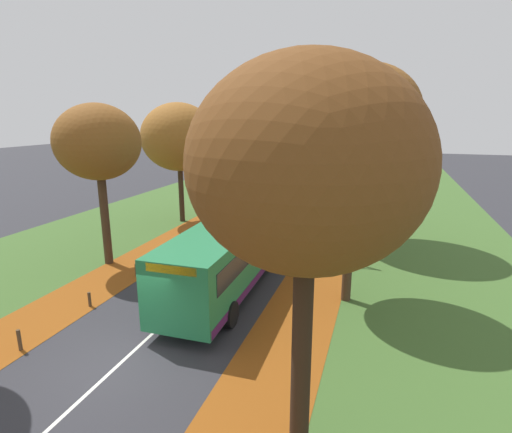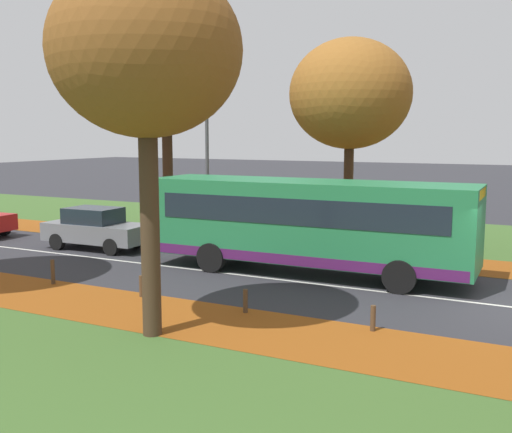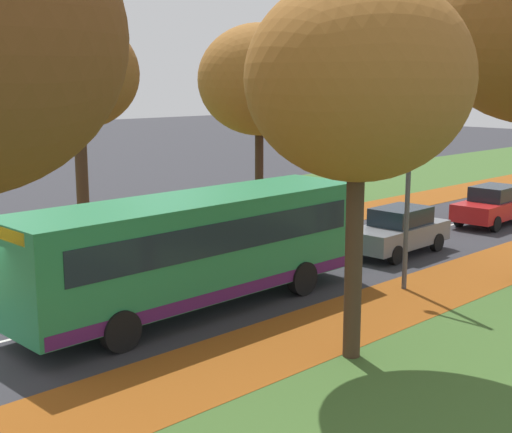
{
  "view_description": "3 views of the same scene",
  "coord_description": "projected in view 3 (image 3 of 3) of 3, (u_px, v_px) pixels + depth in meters",
  "views": [
    {
      "loc": [
        7.31,
        -8.99,
        7.4
      ],
      "look_at": [
        0.83,
        10.98,
        2.09
      ],
      "focal_mm": 28.0,
      "sensor_mm": 36.0,
      "label": 1
    },
    {
      "loc": [
        -16.38,
        -0.68,
        4.41
      ],
      "look_at": [
        1.6,
        8.37,
        1.67
      ],
      "focal_mm": 42.0,
      "sensor_mm": 36.0,
      "label": 2
    },
    {
      "loc": [
        15.37,
        -5.16,
        5.95
      ],
      "look_at": [
        1.23,
        8.45,
        2.2
      ],
      "focal_mm": 50.0,
      "sensor_mm": 36.0,
      "label": 3
    }
  ],
  "objects": [
    {
      "name": "car_red_following",
      "position": [
        493.0,
        205.0,
        29.8
      ],
      "size": [
        1.92,
        4.27,
        1.62
      ],
      "color": "#B21919",
      "rests_on": "ground"
    },
    {
      "name": "tree_left_mid",
      "position": [
        259.0,
        80.0,
        29.78
      ],
      "size": [
        5.17,
        5.17,
        8.31
      ],
      "color": "#382619",
      "rests_on": "ground"
    },
    {
      "name": "leaf_litter_left",
      "position": [
        255.0,
        232.0,
        28.3
      ],
      "size": [
        2.8,
        60.0,
        0.0
      ],
      "primitive_type": "cube",
      "color": "#8C4714",
      "rests_on": "grass_verge_left"
    },
    {
      "name": "grass_verge_left",
      "position": [
        278.0,
        201.0,
        35.64
      ],
      "size": [
        12.0,
        90.0,
        0.01
      ],
      "primitive_type": "cube",
      "color": "#3D6028",
      "rests_on": "ground"
    },
    {
      "name": "leaf_litter_right",
      "position": [
        463.0,
        278.0,
        21.79
      ],
      "size": [
        2.8,
        60.0,
        0.0
      ],
      "primitive_type": "cube",
      "color": "#8C4714",
      "rests_on": "grass_verge_right"
    },
    {
      "name": "bollard_fifth",
      "position": [
        246.0,
        233.0,
        26.5
      ],
      "size": [
        0.12,
        0.12,
        0.74
      ],
      "primitive_type": "cylinder",
      "color": "#4C3823",
      "rests_on": "ground"
    },
    {
      "name": "bollard_third",
      "position": [
        94.0,
        266.0,
        22.1
      ],
      "size": [
        0.12,
        0.12,
        0.6
      ],
      "primitive_type": "cylinder",
      "color": "#4C3823",
      "rests_on": "ground"
    },
    {
      "name": "bus",
      "position": [
        196.0,
        246.0,
        18.64
      ],
      "size": [
        2.78,
        10.44,
        2.98
      ],
      "color": "#237A47",
      "rests_on": "ground"
    },
    {
      "name": "tree_left_near",
      "position": [
        77.0,
        75.0,
        23.43
      ],
      "size": [
        4.08,
        4.08,
        8.02
      ],
      "color": "#422D1E",
      "rests_on": "ground"
    },
    {
      "name": "road_centre_line",
      "position": [
        438.0,
        228.0,
        29.13
      ],
      "size": [
        0.12,
        80.0,
        0.01
      ],
      "primitive_type": "cube",
      "color": "silver",
      "rests_on": "ground"
    },
    {
      "name": "bollard_fourth",
      "position": [
        178.0,
        249.0,
        24.29
      ],
      "size": [
        0.12,
        0.12,
        0.6
      ],
      "primitive_type": "cylinder",
      "color": "#4C3823",
      "rests_on": "ground"
    },
    {
      "name": "tree_right_near",
      "position": [
        358.0,
        80.0,
        14.53
      ],
      "size": [
        4.7,
        4.7,
        8.1
      ],
      "color": "#422D1E",
      "rests_on": "ground"
    },
    {
      "name": "bollard_sixth",
      "position": [
        304.0,
        223.0,
        28.76
      ],
      "size": [
        0.12,
        0.12,
        0.58
      ],
      "primitive_type": "cylinder",
      "color": "#4C3823",
      "rests_on": "ground"
    },
    {
      "name": "car_grey_lead",
      "position": [
        398.0,
        231.0,
        24.76
      ],
      "size": [
        1.88,
        4.25,
        1.62
      ],
      "color": "slate",
      "rests_on": "ground"
    },
    {
      "name": "streetlamp_right",
      "position": [
        399.0,
        160.0,
        20.21
      ],
      "size": [
        1.89,
        0.28,
        6.0
      ],
      "color": "#47474C",
      "rests_on": "ground"
    }
  ]
}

